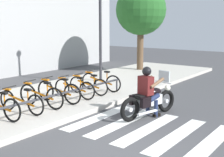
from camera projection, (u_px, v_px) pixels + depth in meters
ground_plane at (116, 146)px, 6.62m from camera, size 48.00×48.00×0.00m
sidewalk at (3, 111)px, 9.05m from camera, size 24.00×4.40×0.15m
crosswalk_stripe_0 at (210, 143)px, 6.79m from camera, size 2.80×0.40×0.01m
crosswalk_stripe_1 at (177, 135)px, 7.26m from camera, size 2.80×0.40×0.01m
crosswalk_stripe_2 at (148, 129)px, 7.73m from camera, size 2.80×0.40×0.01m
crosswalk_stripe_3 at (122, 122)px, 8.20m from camera, size 2.80×0.40×0.01m
crosswalk_stripe_4 at (99, 117)px, 8.67m from camera, size 2.80×0.40×0.01m
motorcycle at (149, 100)px, 8.68m from camera, size 2.13×0.84×1.27m
rider at (148, 88)px, 8.57m from camera, size 0.71×0.64×1.46m
bicycle_2 at (21, 101)px, 8.50m from camera, size 0.48×1.67×0.73m
bicycle_3 at (41, 96)px, 9.06m from camera, size 0.48×1.71×0.80m
bicycle_4 at (59, 91)px, 9.62m from camera, size 0.48×1.73×0.80m
bicycle_5 at (74, 88)px, 10.19m from camera, size 0.48×1.64×0.75m
bicycle_6 at (88, 85)px, 10.75m from camera, size 0.48×1.61×0.73m
bicycle_7 at (101, 82)px, 11.31m from camera, size 0.48×1.68×0.77m
bike_rack at (63, 94)px, 9.01m from camera, size 5.59×0.07×0.49m
street_lamp at (100, 19)px, 12.86m from camera, size 0.28×0.28×4.67m
tree_near_rack at (141, 10)px, 16.10m from camera, size 2.67×2.67×4.68m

